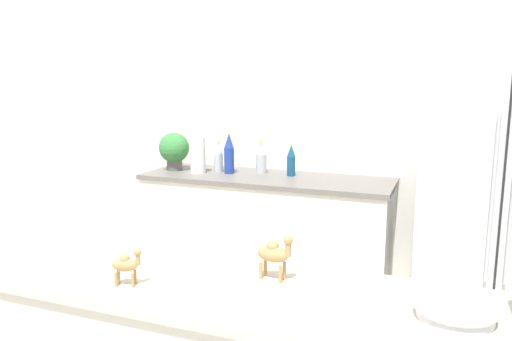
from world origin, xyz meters
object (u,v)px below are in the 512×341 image
(potted_plant, at_px, (174,149))
(back_bottle_3, at_px, (219,158))
(refrigerator, at_px, (495,201))
(fruit_bowl, at_px, (455,310))
(back_bottle_0, at_px, (229,154))
(back_bottle_1, at_px, (261,159))
(paper_towel_roll, at_px, (198,155))
(back_bottle_2, at_px, (291,161))
(camel_figurine_second, at_px, (274,253))
(camel_figurine, at_px, (126,264))

(potted_plant, relative_size, back_bottle_3, 1.26)
(refrigerator, bearing_deg, fruit_bowl, -97.36)
(back_bottle_0, distance_m, back_bottle_1, 0.25)
(paper_towel_roll, distance_m, back_bottle_2, 0.73)
(refrigerator, relative_size, back_bottle_1, 7.18)
(refrigerator, bearing_deg, back_bottle_3, 176.76)
(paper_towel_roll, bearing_deg, camel_figurine_second, -55.55)
(back_bottle_0, bearing_deg, back_bottle_1, 21.69)
(back_bottle_3, xyz_separation_m, fruit_bowl, (1.72, -2.03, -0.05))
(paper_towel_roll, relative_size, back_bottle_1, 1.15)
(paper_towel_roll, xyz_separation_m, fruit_bowl, (1.85, -1.94, -0.08))
(paper_towel_roll, height_order, camel_figurine_second, paper_towel_roll)
(back_bottle_0, bearing_deg, fruit_bowl, -51.13)
(potted_plant, height_order, paper_towel_roll, potted_plant)
(back_bottle_1, bearing_deg, fruit_bowl, -56.52)
(back_bottle_3, xyz_separation_m, camel_figurine, (0.70, -2.17, -0.00))
(potted_plant, height_order, back_bottle_3, potted_plant)
(camel_figurine_second, bearing_deg, back_bottle_0, 118.35)
(potted_plant, xyz_separation_m, paper_towel_roll, (0.24, -0.05, -0.03))
(potted_plant, relative_size, fruit_bowl, 1.28)
(back_bottle_2, height_order, fruit_bowl, back_bottle_2)
(camel_figurine_second, bearing_deg, back_bottle_2, 105.71)
(potted_plant, bearing_deg, refrigerator, -1.64)
(refrigerator, xyz_separation_m, back_bottle_3, (-1.97, 0.11, 0.14))
(refrigerator, bearing_deg, back_bottle_1, 173.63)
(back_bottle_1, bearing_deg, back_bottle_3, -167.75)
(back_bottle_1, bearing_deg, camel_figurine, -80.72)
(camel_figurine, bearing_deg, back_bottle_0, 105.50)
(back_bottle_0, distance_m, back_bottle_2, 0.48)
(back_bottle_0, distance_m, camel_figurine, 2.23)
(camel_figurine, height_order, camel_figurine_second, camel_figurine_second)
(potted_plant, xyz_separation_m, camel_figurine_second, (1.51, -1.90, -0.04))
(back_bottle_0, xyz_separation_m, back_bottle_2, (0.48, 0.07, -0.04))
(back_bottle_0, relative_size, back_bottle_3, 1.33)
(fruit_bowl, xyz_separation_m, camel_figurine_second, (-0.58, 0.08, 0.07))
(back_bottle_1, height_order, back_bottle_2, back_bottle_2)
(paper_towel_roll, xyz_separation_m, camel_figurine, (0.83, -2.08, -0.03))
(back_bottle_3, bearing_deg, camel_figurine, -72.22)
(paper_towel_roll, bearing_deg, back_bottle_3, 33.68)
(potted_plant, xyz_separation_m, fruit_bowl, (2.09, -1.99, -0.11))
(fruit_bowl, relative_size, camel_figurine, 1.82)
(potted_plant, height_order, back_bottle_2, potted_plant)
(camel_figurine, bearing_deg, paper_towel_roll, 111.76)
(refrigerator, bearing_deg, camel_figurine_second, -114.25)
(back_bottle_1, xyz_separation_m, camel_figurine_second, (0.81, -2.02, 0.02))
(back_bottle_1, xyz_separation_m, back_bottle_3, (-0.33, -0.07, -0.00))
(back_bottle_2, xyz_separation_m, fruit_bowl, (1.14, -2.08, -0.06))
(potted_plant, bearing_deg, back_bottle_3, 6.85)
(camel_figurine_second, bearing_deg, paper_towel_roll, 124.45)
(back_bottle_3, distance_m, camel_figurine_second, 2.26)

